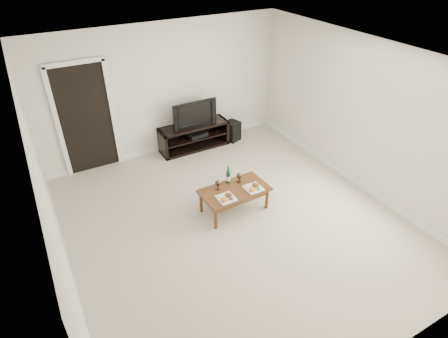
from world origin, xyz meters
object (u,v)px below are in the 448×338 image
(subwoofer, at_px, (232,131))
(media_console, at_px, (194,136))
(television, at_px, (193,113))
(coffee_table, at_px, (234,199))

(subwoofer, bearing_deg, media_console, 155.25)
(media_console, height_order, television, television)
(television, xyz_separation_m, subwoofer, (0.89, -0.08, -0.60))
(coffee_table, bearing_deg, subwoofer, 60.59)
(media_console, relative_size, coffee_table, 1.33)
(subwoofer, distance_m, coffee_table, 2.47)
(media_console, distance_m, coffee_table, 2.25)
(television, distance_m, subwoofer, 1.08)
(media_console, bearing_deg, coffee_table, -98.22)
(television, bearing_deg, subwoofer, -5.36)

